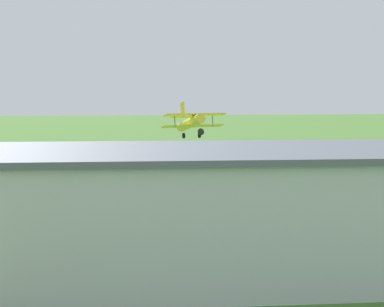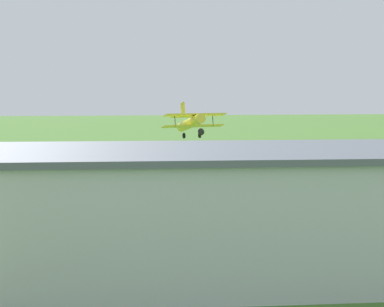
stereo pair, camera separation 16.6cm
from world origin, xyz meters
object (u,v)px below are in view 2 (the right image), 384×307
at_px(person_beside_truck, 179,206).
at_px(biplane, 192,122).
at_px(person_by_parked_cars, 56,206).
at_px(car_silver, 320,206).
at_px(hangar, 212,211).

bearing_deg(person_beside_truck, biplane, -100.92).
bearing_deg(person_by_parked_cars, person_beside_truck, 172.62).
distance_m(person_beside_truck, person_by_parked_cars, 10.22).
bearing_deg(car_silver, person_by_parked_cars, -6.88).
relative_size(biplane, person_by_parked_cars, 4.47).
relative_size(hangar, person_beside_truck, 15.63).
bearing_deg(biplane, person_beside_truck, 79.08).
height_order(car_silver, person_by_parked_cars, person_by_parked_cars).
relative_size(hangar, person_by_parked_cars, 16.42).
distance_m(car_silver, person_beside_truck, 11.74).
height_order(person_beside_truck, person_by_parked_cars, person_beside_truck).
height_order(biplane, car_silver, biplane).
bearing_deg(hangar, car_silver, -130.57).
bearing_deg(hangar, person_beside_truck, -88.57).
xyz_separation_m(biplane, person_by_parked_cars, (13.32, 15.18, -6.07)).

